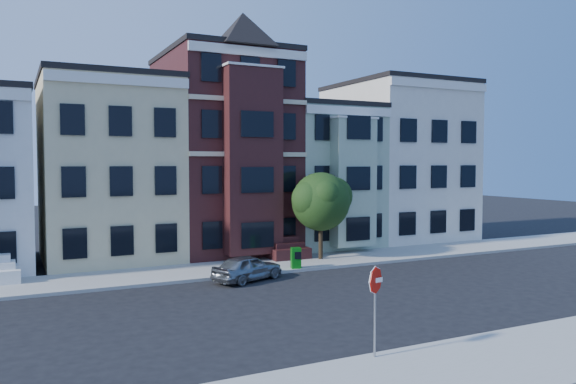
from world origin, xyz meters
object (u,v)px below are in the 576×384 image
street_tree (321,206)px  parked_car (247,268)px  stop_sign (375,306)px  newspaper_box (296,258)px

street_tree → parked_car: (-5.62, -2.96, -2.52)m
stop_sign → street_tree: bearing=58.4°
street_tree → parked_car: bearing=-152.2°
street_tree → stop_sign: size_ratio=2.09×
newspaper_box → parked_car: bearing=-145.6°
newspaper_box → stop_sign: 13.25m
street_tree → stop_sign: 15.94m
street_tree → parked_car: street_tree is taller
parked_car → newspaper_box: parked_car is taller
parked_car → stop_sign: stop_sign is taller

